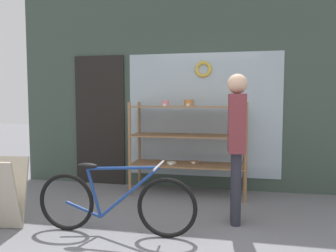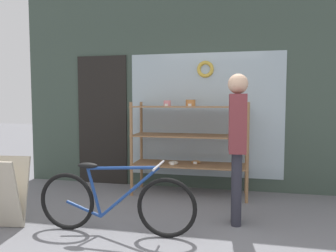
{
  "view_description": "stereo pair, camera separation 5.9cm",
  "coord_description": "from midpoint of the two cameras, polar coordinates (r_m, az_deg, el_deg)",
  "views": [
    {
      "loc": [
        0.67,
        -2.28,
        1.37
      ],
      "look_at": [
        0.01,
        0.98,
        1.11
      ],
      "focal_mm": 35.0,
      "sensor_mm": 36.0,
      "label": 1
    },
    {
      "loc": [
        0.73,
        -2.27,
        1.37
      ],
      "look_at": [
        0.01,
        0.98,
        1.11
      ],
      "focal_mm": 35.0,
      "sensor_mm": 36.0,
      "label": 2
    }
  ],
  "objects": [
    {
      "name": "storefront_facade",
      "position": [
        5.15,
        4.22,
        6.84
      ],
      "size": [
        5.63,
        0.13,
        3.26
      ],
      "color": "#3D4C42",
      "rests_on": "ground_plane"
    },
    {
      "name": "display_case",
      "position": [
        4.77,
        4.09,
        -1.93
      ],
      "size": [
        1.67,
        0.53,
        1.39
      ],
      "color": "#8E6642",
      "rests_on": "ground_plane"
    },
    {
      "name": "bicycle",
      "position": [
        3.5,
        -8.8,
        -12.92
      ],
      "size": [
        1.69,
        0.46,
        0.74
      ],
      "rotation": [
        0.0,
        0.0,
        0.02
      ],
      "color": "black",
      "rests_on": "ground_plane"
    },
    {
      "name": "pedestrian",
      "position": [
        3.67,
        12.4,
        -1.79
      ],
      "size": [
        0.22,
        0.33,
        1.66
      ],
      "rotation": [
        0.0,
        0.0,
        -1.51
      ],
      "color": "#282833",
      "rests_on": "ground_plane"
    }
  ]
}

